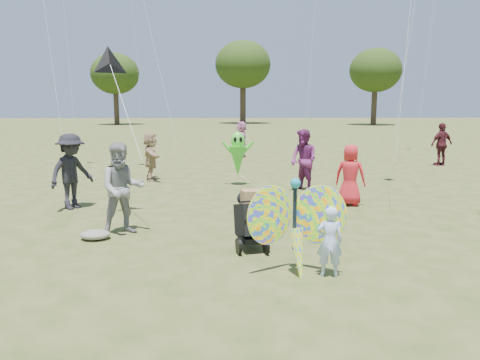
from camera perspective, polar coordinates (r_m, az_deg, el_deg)
name	(u,v)px	position (r m, az deg, el deg)	size (l,w,h in m)	color
ground	(254,257)	(8.20, 1.78, -9.31)	(160.00, 160.00, 0.00)	#51592B
child_girl	(329,242)	(7.28, 10.86, -7.39)	(0.40, 0.26, 1.09)	#B3CCFE
adult_man	(122,189)	(9.67, -14.17, -1.04)	(0.90, 0.70, 1.86)	gray
grey_bag	(95,235)	(9.59, -17.23, -6.38)	(0.58, 0.47, 0.18)	gray
crowd_a	(350,175)	(12.39, 13.29, 0.58)	(0.78, 0.50, 1.59)	red
crowd_b	(71,172)	(12.37, -19.87, 0.98)	(1.22, 0.70, 1.89)	black
crowd_d	(151,156)	(16.34, -10.81, 2.83)	(1.53, 0.49, 1.65)	tan
crowd_e	(304,160)	(14.18, 7.77, 2.40)	(0.91, 0.71, 1.87)	#732665
crowd_h	(442,144)	(21.70, 23.36, 4.02)	(1.06, 0.44, 1.82)	#4C1922
crowd_j	(241,139)	(23.17, 0.17, 5.00)	(1.64, 0.52, 1.77)	#C16EA6
jogging_stroller	(251,215)	(8.52, 1.37, -4.29)	(0.64, 1.11, 1.09)	black
butterfly_kite	(296,227)	(7.22, 6.85, -5.73)	(1.74, 0.75, 1.71)	red
delta_kite_rig	(110,64)	(10.99, -15.57, 13.43)	(1.32, 1.60, 2.40)	black
alien_kite	(238,156)	(15.00, -0.27, 2.99)	(1.12, 0.69, 1.74)	#45DA33
tree_line	(262,65)	(53.08, 2.66, 13.86)	(91.78, 33.60, 10.79)	#3A2D21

